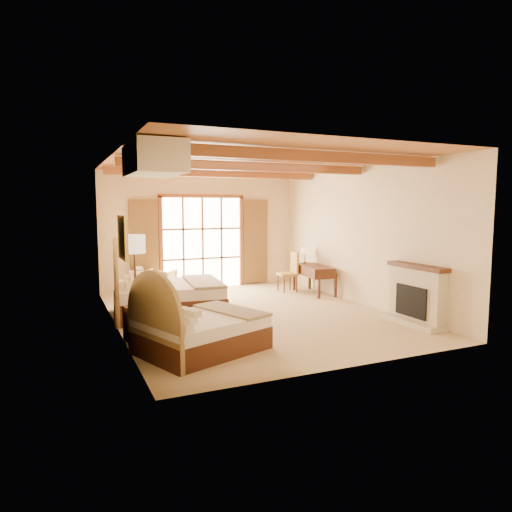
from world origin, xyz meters
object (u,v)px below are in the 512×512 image
bed_far (161,295)px  desk (314,279)px  bed_near (194,329)px  armchair (160,282)px  nightstand (141,323)px

bed_far → desk: bearing=16.8°
bed_near → armchair: bearing=63.7°
armchair → bed_near: bearing=117.9°
nightstand → armchair: bearing=64.1°
armchair → bed_far: bearing=112.2°
bed_far → armchair: bed_far is taller
bed_far → armchair: bearing=84.5°
bed_near → bed_far: (0.04, 2.60, 0.08)m
nightstand → bed_near: bearing=-65.8°
bed_far → nightstand: bed_far is taller
bed_near → armchair: 4.84m
bed_far → desk: size_ratio=1.67×
desk → bed_near: bearing=-134.4°
bed_near → desk: 5.41m
nightstand → desk: (4.87, 2.42, 0.10)m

